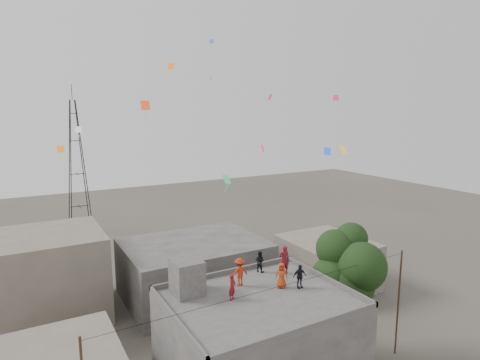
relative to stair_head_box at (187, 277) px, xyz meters
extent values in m
cube|color=#454341|center=(3.20, -2.60, -4.10)|extent=(10.00, 8.00, 6.00)
cube|color=#4E4C49|center=(3.20, -2.60, -1.05)|extent=(10.00, 8.00, 0.10)
cube|color=#454341|center=(3.20, 1.32, -0.85)|extent=(10.00, 0.15, 0.30)
cube|color=#454341|center=(3.20, -6.53, -0.85)|extent=(10.00, 0.15, 0.30)
cube|color=#454341|center=(8.12, -2.60, -0.85)|extent=(0.15, 8.00, 0.30)
cube|color=#454341|center=(-1.72, -2.60, -0.85)|extent=(0.15, 8.00, 0.30)
cube|color=#454341|center=(0.00, 0.00, 0.00)|extent=(1.60, 1.80, 2.00)
cube|color=#454341|center=(5.20, 11.40, -4.60)|extent=(12.00, 9.00, 5.00)
cube|color=#665F50|center=(-6.80, 13.40, -3.60)|extent=(9.00, 8.00, 7.00)
cube|color=#665F50|center=(17.20, 7.40, -4.90)|extent=(7.00, 8.00, 4.40)
cylinder|color=black|center=(10.40, -2.10, -5.10)|extent=(0.44, 0.44, 4.00)
cylinder|color=black|center=(10.55, -2.00, -3.50)|extent=(0.64, 0.91, 2.14)
sphere|color=black|center=(10.40, -2.10, -1.90)|extent=(3.60, 3.60, 3.60)
sphere|color=black|center=(11.50, -1.80, -1.10)|extent=(3.00, 3.00, 3.00)
sphere|color=black|center=(9.50, -1.60, -1.50)|extent=(2.80, 2.80, 2.80)
sphere|color=black|center=(10.80, -2.90, -0.50)|extent=(3.20, 3.20, 3.20)
sphere|color=black|center=(10.10, -1.20, 0.30)|extent=(2.60, 2.60, 2.60)
sphere|color=black|center=(11.20, -1.50, 0.90)|extent=(2.20, 2.20, 2.20)
cylinder|color=black|center=(13.70, -3.60, -3.40)|extent=(0.12, 0.12, 7.40)
cylinder|color=black|center=(3.70, -3.85, 0.10)|extent=(20.00, 0.52, 0.02)
cylinder|color=black|center=(-1.65, 36.55, 1.90)|extent=(1.27, 1.27, 18.01)
cylinder|color=black|center=(0.05, 36.55, 1.90)|extent=(1.27, 1.27, 18.01)
cylinder|color=black|center=(0.05, 38.25, 1.90)|extent=(1.27, 1.27, 18.01)
cylinder|color=black|center=(-1.65, 38.25, 1.90)|extent=(1.27, 1.27, 18.01)
cube|color=black|center=(-0.80, 37.40, -3.50)|extent=(2.36, 0.08, 0.08)
cube|color=black|center=(-0.80, 37.40, -3.50)|extent=(0.08, 2.36, 0.08)
cube|color=black|center=(-0.80, 37.40, 1.00)|extent=(1.81, 0.08, 0.08)
cube|color=black|center=(-0.80, 37.40, 1.00)|extent=(0.08, 1.81, 0.08)
cube|color=black|center=(-0.80, 37.40, 5.50)|extent=(1.26, 0.08, 0.08)
cube|color=black|center=(-0.80, 37.40, 5.50)|extent=(0.08, 1.26, 0.08)
cube|color=black|center=(-0.80, 37.40, 9.10)|extent=(0.82, 0.08, 0.08)
cube|color=black|center=(-0.80, 37.40, 9.10)|extent=(0.08, 0.82, 0.08)
cylinder|color=black|center=(-0.80, 37.40, 11.90)|extent=(0.08, 0.08, 2.00)
imported|color=maroon|center=(6.52, -0.37, -0.07)|extent=(0.76, 0.59, 1.85)
imported|color=#B13814|center=(5.14, -2.04, -0.24)|extent=(0.89, 0.84, 1.53)
imported|color=black|center=(5.31, 0.65, -0.31)|extent=(0.80, 0.85, 1.39)
imported|color=black|center=(6.07, -2.57, -0.29)|extent=(0.88, 0.48, 1.42)
imported|color=#A32C12|center=(3.14, -0.54, -0.15)|extent=(1.13, 0.68, 1.70)
imported|color=maroon|center=(1.88, -1.97, -0.25)|extent=(0.65, 0.61, 1.49)
plane|color=#FC431A|center=(-1.66, 1.26, 9.63)|extent=(0.54, 0.22, 0.50)
plane|color=red|center=(7.61, 3.99, 6.69)|extent=(0.26, 0.55, 0.52)
plane|color=#EDFF27|center=(-0.57, 11.59, 12.94)|extent=(0.30, 0.44, 0.37)
plane|color=blue|center=(12.30, 2.40, 6.40)|extent=(0.27, 0.55, 0.56)
plane|color=white|center=(-3.93, 10.15, 8.06)|extent=(0.47, 0.20, 0.42)
plane|color=orange|center=(6.84, 10.93, 12.06)|extent=(0.31, 0.33, 0.32)
plane|color=#30B46C|center=(2.33, -0.52, 5.52)|extent=(0.29, 0.56, 0.51)
plane|color=#E03B34|center=(10.12, 6.88, 10.46)|extent=(0.51, 0.43, 0.42)
plane|color=orange|center=(-0.93, -0.88, 11.50)|extent=(0.40, 0.36, 0.30)
plane|color=#4663D4|center=(8.18, 13.46, 15.51)|extent=(0.36, 0.10, 0.37)
plane|color=gold|center=(8.08, -3.64, 7.17)|extent=(0.59, 0.41, 0.47)
plane|color=orange|center=(-5.69, 4.47, 7.19)|extent=(0.45, 0.32, 0.39)
plane|color=#E63668|center=(14.60, 4.20, 10.39)|extent=(0.40, 0.38, 0.44)
camera|label=1|loc=(-7.98, -20.29, 9.26)|focal=30.00mm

